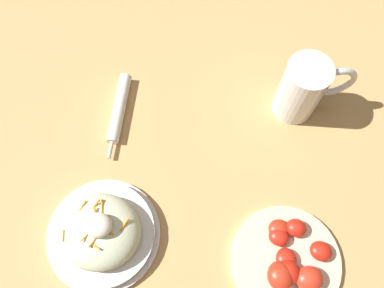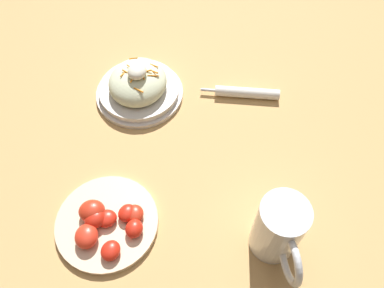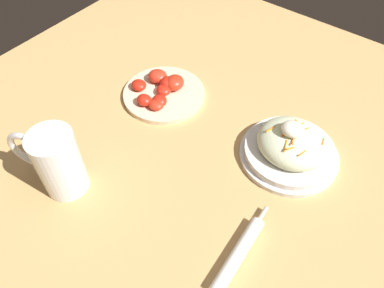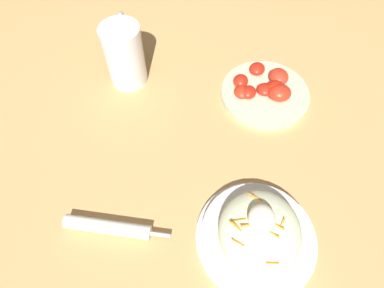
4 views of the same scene
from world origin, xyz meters
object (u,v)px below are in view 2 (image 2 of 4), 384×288
Objects in this scene: salad_plate at (139,86)px; napkin_roll at (246,93)px; beer_mug at (278,231)px; tomato_plate at (106,223)px.

salad_plate is 1.10× the size of napkin_roll.
napkin_roll is (-0.37, -0.08, -0.06)m from beer_mug.
tomato_plate is (0.02, -0.33, -0.06)m from beer_mug.
napkin_roll is 0.95× the size of tomato_plate.
tomato_plate is (0.38, -0.24, 0.00)m from napkin_roll.
beer_mug is 0.72× the size of tomato_plate.
beer_mug reaches higher than salad_plate.
beer_mug is 0.33m from tomato_plate.
beer_mug is (0.33, 0.34, 0.04)m from salad_plate.
salad_plate reaches higher than napkin_roll.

